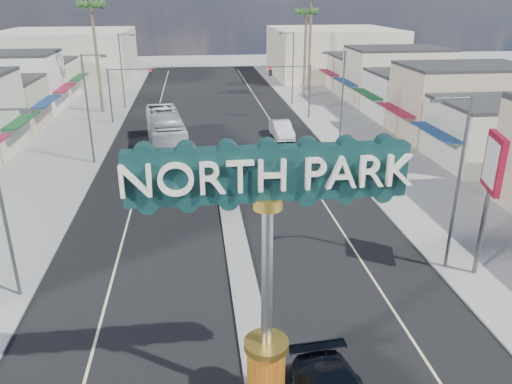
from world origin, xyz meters
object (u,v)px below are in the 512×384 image
object	(u,v)px
palm_right_mid	(306,17)
car_parked_right	(282,130)
city_bus	(166,132)
traffic_signal_right	(294,81)
gateway_sign	(267,253)
streetlight_r_far	(292,65)
palm_left_far	(92,12)
bank_pylon_sign	(493,171)
streetlight_l_mid	(89,104)
palm_right_far	(312,1)
streetlight_r_near	(456,177)
streetlight_l_near	(4,197)
streetlight_l_far	(123,67)
traffic_signal_left	(126,85)
streetlight_r_mid	(340,98)

from	to	relation	value
palm_right_mid	car_parked_right	xyz separation A→B (m)	(-6.52, -19.78, -9.78)
city_bus	palm_right_mid	bearing A→B (deg)	45.00
traffic_signal_right	palm_right_mid	bearing A→B (deg)	72.37
gateway_sign	streetlight_r_far	bearing A→B (deg)	78.22
palm_left_far	bank_pylon_sign	world-z (taller)	palm_left_far
streetlight_r_far	bank_pylon_sign	world-z (taller)	streetlight_r_far
streetlight_l_mid	palm_right_far	world-z (taller)	palm_right_far
streetlight_r_near	palm_right_far	bearing A→B (deg)	84.98
streetlight_l_near	palm_right_far	world-z (taller)	palm_right_far
streetlight_r_near	streetlight_l_far	bearing A→B (deg)	116.42
palm_right_far	bank_pylon_sign	xyz separation A→B (m)	(-3.26, -52.82, -6.80)
traffic_signal_left	car_parked_right	distance (m)	17.82
palm_right_far	streetlight_l_near	bearing A→B (deg)	-116.06
streetlight_r_near	streetlight_r_mid	distance (m)	20.00
streetlight_l_mid	car_parked_right	size ratio (longest dim) A/B	1.80
streetlight_l_near	palm_left_far	world-z (taller)	palm_left_far
streetlight_l_near	streetlight_l_mid	size ratio (longest dim) A/B	1.00
gateway_sign	palm_left_far	world-z (taller)	palm_left_far
palm_right_far	bank_pylon_sign	world-z (taller)	palm_right_far
gateway_sign	palm_right_far	world-z (taller)	palm_right_far
traffic_signal_left	streetlight_l_far	size ratio (longest dim) A/B	0.67
streetlight_l_near	streetlight_r_far	world-z (taller)	same
car_parked_right	city_bus	distance (m)	11.57
palm_left_far	palm_right_far	size ratio (longest dim) A/B	0.93
bank_pylon_sign	palm_right_far	bearing A→B (deg)	102.02
traffic_signal_left	palm_left_far	bearing A→B (deg)	122.43
streetlight_l_mid	streetlight_r_far	bearing A→B (deg)	46.52
streetlight_r_far	car_parked_right	bearing A→B (deg)	-104.07
traffic_signal_right	palm_left_far	bearing A→B (deg)	164.85
streetlight_r_far	car_parked_right	size ratio (longest dim) A/B	1.80
traffic_signal_left	streetlight_r_near	distance (m)	39.26
car_parked_right	bank_pylon_sign	bearing A→B (deg)	-80.86
gateway_sign	streetlight_r_mid	size ratio (longest dim) A/B	1.02
gateway_sign	streetlight_r_near	distance (m)	13.19
traffic_signal_left	palm_right_far	bearing A→B (deg)	36.67
traffic_signal_right	palm_right_far	size ratio (longest dim) A/B	0.43
palm_left_far	car_parked_right	xyz separation A→B (m)	(19.48, -13.78, -10.67)
traffic_signal_left	bank_pylon_sign	size ratio (longest dim) A/B	0.83
streetlight_r_far	palm_left_far	xyz separation A→B (m)	(-23.43, -2.00, 6.43)
traffic_signal_left	car_parked_right	size ratio (longest dim) A/B	1.20
streetlight_r_far	palm_right_mid	distance (m)	7.30
streetlight_r_near	city_bus	size ratio (longest dim) A/B	0.74
traffic_signal_left	traffic_signal_right	size ratio (longest dim) A/B	1.00
palm_right_far	car_parked_right	xyz separation A→B (m)	(-8.52, -25.78, -11.56)
streetlight_l_near	streetlight_l_mid	distance (m)	20.00
bank_pylon_sign	streetlight_r_near	bearing A→B (deg)	163.39
bank_pylon_sign	palm_left_far	bearing A→B (deg)	136.77
streetlight_l_mid	bank_pylon_sign	world-z (taller)	streetlight_l_mid
traffic_signal_left	palm_right_mid	xyz separation A→B (m)	(22.18, 12.01, 6.33)
streetlight_r_near	palm_right_mid	world-z (taller)	palm_right_mid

